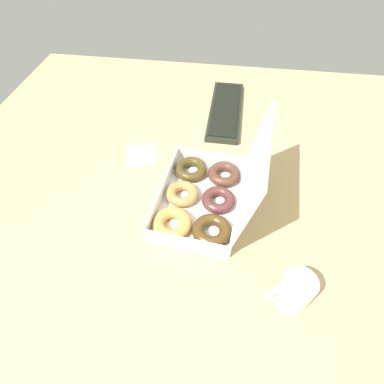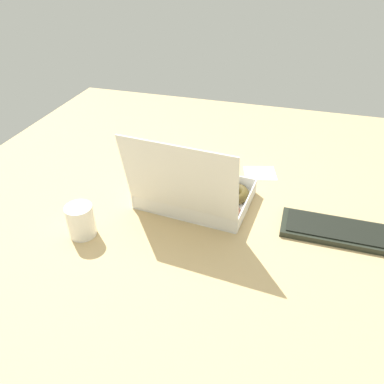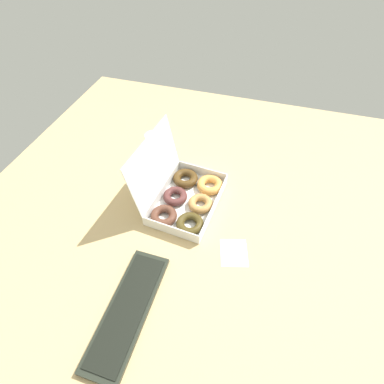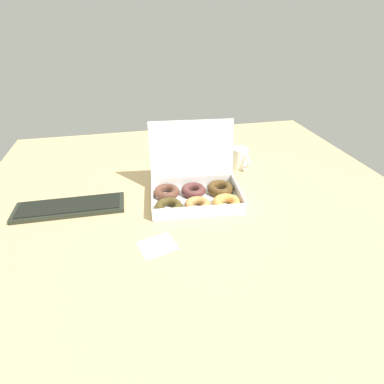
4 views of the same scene
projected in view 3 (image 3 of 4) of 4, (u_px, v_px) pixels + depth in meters
ground_plane at (191, 205)px, 127.03cm from camera, size 180.00×180.00×2.00cm
donut_box at (185, 196)px, 124.52cm from camera, size 37.56×31.69×28.60cm
keyboard at (128, 310)px, 94.85cm from camera, size 41.24×13.16×2.20cm
coffee_mug at (155, 143)px, 145.38cm from camera, size 7.83×11.41×10.01cm
paper_napkin at (234, 253)px, 110.04cm from camera, size 13.69×12.49×0.15cm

